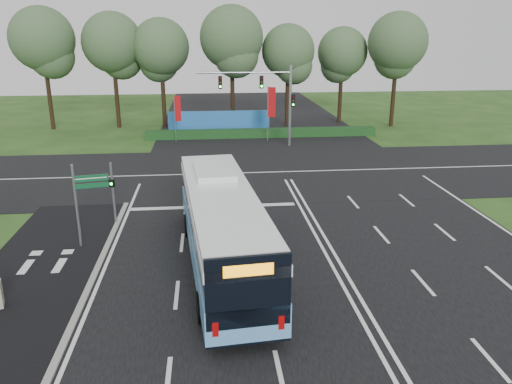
% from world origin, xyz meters
% --- Properties ---
extents(ground, '(120.00, 120.00, 0.00)m').
position_xyz_m(ground, '(0.00, 0.00, 0.00)').
color(ground, '#234517').
rests_on(ground, ground).
extents(road_main, '(20.00, 120.00, 0.04)m').
position_xyz_m(road_main, '(0.00, 0.00, 0.02)').
color(road_main, black).
rests_on(road_main, ground).
extents(road_cross, '(120.00, 14.00, 0.05)m').
position_xyz_m(road_cross, '(0.00, 12.00, 0.03)').
color(road_cross, black).
rests_on(road_cross, ground).
extents(bike_path, '(5.00, 18.00, 0.06)m').
position_xyz_m(bike_path, '(-12.50, -3.00, 0.03)').
color(bike_path, black).
rests_on(bike_path, ground).
extents(kerb_strip, '(0.25, 18.00, 0.12)m').
position_xyz_m(kerb_strip, '(-10.10, -3.00, 0.06)').
color(kerb_strip, gray).
rests_on(kerb_strip, ground).
extents(city_bus, '(3.87, 13.19, 3.73)m').
position_xyz_m(city_bus, '(-4.73, -2.68, 1.88)').
color(city_bus, '#5996CF').
rests_on(city_bus, ground).
extents(pedestrian_signal, '(0.32, 0.41, 3.36)m').
position_xyz_m(pedestrian_signal, '(-10.20, 2.89, 1.83)').
color(pedestrian_signal, gray).
rests_on(pedestrian_signal, ground).
extents(street_sign, '(1.56, 0.38, 4.05)m').
position_xyz_m(street_sign, '(-11.00, 0.11, 2.55)').
color(street_sign, gray).
rests_on(street_sign, ground).
extents(banner_flag_left, '(0.60, 0.26, 4.28)m').
position_xyz_m(banner_flag_left, '(-7.88, 23.29, 2.81)').
color(banner_flag_left, gray).
rests_on(banner_flag_left, ground).
extents(banner_flag_mid, '(0.73, 0.21, 5.03)m').
position_xyz_m(banner_flag_mid, '(0.60, 22.81, 3.26)').
color(banner_flag_mid, gray).
rests_on(banner_flag_mid, ground).
extents(traffic_light_gantry, '(8.41, 0.28, 7.00)m').
position_xyz_m(traffic_light_gantry, '(0.21, 20.50, 4.66)').
color(traffic_light_gantry, gray).
rests_on(traffic_light_gantry, ground).
extents(hedge, '(22.00, 1.20, 0.80)m').
position_xyz_m(hedge, '(0.00, 24.50, 0.40)').
color(hedge, '#133616').
rests_on(hedge, ground).
extents(blue_hoarding, '(10.00, 0.30, 2.20)m').
position_xyz_m(blue_hoarding, '(-4.00, 27.00, 1.10)').
color(blue_hoarding, '#2164B3').
rests_on(blue_hoarding, ground).
extents(eucalyptus_row, '(41.72, 8.39, 12.27)m').
position_xyz_m(eucalyptus_row, '(-3.97, 30.40, 8.48)').
color(eucalyptus_row, black).
rests_on(eucalyptus_row, ground).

